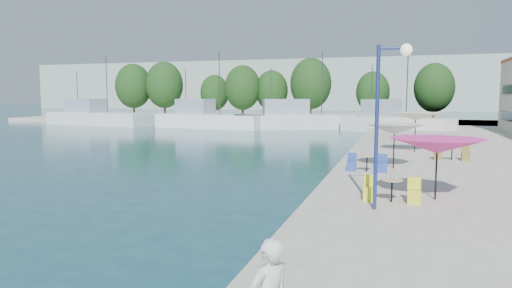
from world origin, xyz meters
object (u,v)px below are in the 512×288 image
(trawler_02, at_px, (207,120))
(umbrella_cream, at_px, (416,116))
(umbrella_white, at_px, (394,129))
(trawler_03, at_px, (303,120))
(umbrella_pink, at_px, (437,146))
(street_lamp, at_px, (388,96))
(trawler_04, at_px, (393,123))
(trawler_01, at_px, (97,118))

(trawler_02, bearing_deg, umbrella_cream, -35.60)
(trawler_02, relative_size, umbrella_white, 5.34)
(trawler_02, distance_m, trawler_03, 12.54)
(umbrella_pink, distance_m, umbrella_cream, 13.79)
(trawler_02, height_order, trawler_03, same)
(umbrella_cream, xyz_separation_m, street_lamp, (-1.39, -15.71, 1.23))
(trawler_04, bearing_deg, umbrella_cream, -57.39)
(trawler_02, distance_m, umbrella_pink, 46.25)
(umbrella_pink, distance_m, street_lamp, 3.00)
(trawler_01, relative_size, trawler_03, 0.92)
(trawler_03, height_order, street_lamp, trawler_03)
(trawler_04, height_order, street_lamp, trawler_04)
(trawler_04, distance_m, umbrella_white, 31.37)
(trawler_01, distance_m, trawler_03, 30.32)
(trawler_02, height_order, umbrella_white, trawler_02)
(trawler_03, bearing_deg, trawler_02, 172.90)
(trawler_01, bearing_deg, trawler_02, 6.06)
(trawler_03, distance_m, umbrella_white, 37.00)
(trawler_03, bearing_deg, umbrella_cream, -86.31)
(trawler_01, distance_m, umbrella_cream, 50.56)
(umbrella_white, relative_size, street_lamp, 0.57)
(umbrella_pink, bearing_deg, street_lamp, -129.49)
(umbrella_cream, bearing_deg, umbrella_white, -99.63)
(trawler_01, bearing_deg, umbrella_cream, -20.86)
(trawler_04, xyz_separation_m, umbrella_cream, (1.55, -24.18, 1.78))
(trawler_01, distance_m, umbrella_pink, 59.12)
(trawler_03, bearing_deg, trawler_04, -39.62)
(trawler_01, relative_size, trawler_02, 1.16)
(umbrella_cream, bearing_deg, street_lamp, -95.05)
(trawler_01, relative_size, trawler_04, 1.40)
(trawler_03, xyz_separation_m, umbrella_pink, (12.86, -41.79, 1.36))
(umbrella_pink, distance_m, umbrella_white, 6.78)
(umbrella_white, bearing_deg, trawler_04, 90.61)
(umbrella_white, bearing_deg, street_lamp, -91.18)
(umbrella_white, bearing_deg, trawler_01, 141.02)
(trawler_01, bearing_deg, street_lamp, -34.59)
(umbrella_pink, xyz_separation_m, umbrella_white, (-1.41, 6.63, 0.08))
(trawler_02, height_order, umbrella_pink, trawler_02)
(trawler_03, distance_m, street_lamp, 45.24)
(trawler_02, bearing_deg, umbrella_pink, -47.54)
(trawler_01, distance_m, street_lamp, 59.39)
(trawler_01, height_order, trawler_04, same)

